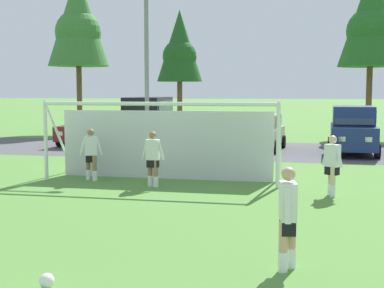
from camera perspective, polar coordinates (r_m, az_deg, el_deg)
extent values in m
plane|color=#518438|center=(17.42, 7.87, -3.78)|extent=(400.00, 400.00, 0.00)
cube|color=#4C4C51|center=(26.06, 9.37, -0.70)|extent=(52.00, 8.40, 0.01)
sphere|color=white|center=(8.23, -15.09, -13.77)|extent=(0.22, 0.22, 0.22)
sphere|color=black|center=(8.22, -15.09, -13.74)|extent=(0.08, 0.08, 0.08)
sphere|color=red|center=(8.20, -14.70, -13.83)|extent=(0.07, 0.07, 0.07)
cylinder|color=white|center=(15.83, 9.08, -0.27)|extent=(0.12, 0.12, 2.44)
cylinder|color=white|center=(17.79, -15.18, 0.24)|extent=(0.12, 0.12, 2.44)
cylinder|color=white|center=(16.36, -3.79, 4.25)|extent=(7.32, 0.14, 0.12)
cylinder|color=white|center=(16.72, 9.25, 0.45)|extent=(0.09, 1.94, 2.46)
cylinder|color=white|center=(18.58, -13.92, 0.86)|extent=(0.09, 1.94, 2.46)
cube|color=silver|center=(17.41, -2.86, -0.09)|extent=(6.95, 0.06, 2.20)
cylinder|color=#936B4C|center=(15.97, -3.84, -3.13)|extent=(0.14, 0.14, 0.80)
cylinder|color=#936B4C|center=(16.12, -4.44, -3.06)|extent=(0.14, 0.14, 0.80)
cylinder|color=white|center=(16.01, -3.84, -3.98)|extent=(0.15, 0.15, 0.32)
cylinder|color=white|center=(16.15, -4.44, -3.90)|extent=(0.15, 0.15, 0.32)
cube|color=black|center=(16.00, -4.15, -1.96)|extent=(0.35, 0.23, 0.28)
cube|color=silver|center=(15.95, -4.16, -0.61)|extent=(0.39, 0.25, 0.60)
sphere|color=#936B4C|center=(15.91, -4.17, 0.93)|extent=(0.22, 0.22, 0.22)
cylinder|color=silver|center=(15.85, -3.33, -0.71)|extent=(0.23, 0.10, 0.55)
cylinder|color=silver|center=(16.06, -4.99, -0.64)|extent=(0.23, 0.10, 0.55)
cylinder|color=beige|center=(14.91, 14.63, -3.92)|extent=(0.14, 0.14, 0.80)
cylinder|color=beige|center=(15.17, 14.43, -3.75)|extent=(0.14, 0.14, 0.80)
cylinder|color=white|center=(14.95, 14.61, -4.82)|extent=(0.15, 0.15, 0.32)
cylinder|color=white|center=(15.21, 14.41, -4.65)|extent=(0.15, 0.15, 0.32)
cube|color=black|center=(14.99, 14.56, -2.63)|extent=(0.40, 0.39, 0.28)
cube|color=white|center=(14.95, 14.60, -1.19)|extent=(0.45, 0.43, 0.60)
sphere|color=beige|center=(14.90, 14.64, 0.46)|extent=(0.22, 0.22, 0.22)
cylinder|color=white|center=(14.77, 15.27, -1.36)|extent=(0.23, 0.21, 0.55)
cylinder|color=white|center=(15.13, 13.93, -1.17)|extent=(0.23, 0.21, 0.55)
cylinder|color=#936B4C|center=(17.34, -10.25, -2.52)|extent=(0.14, 0.14, 0.80)
cylinder|color=#936B4C|center=(17.55, -10.90, -2.43)|extent=(0.14, 0.14, 0.80)
cylinder|color=white|center=(17.38, -10.23, -3.30)|extent=(0.15, 0.15, 0.32)
cylinder|color=white|center=(17.58, -10.88, -3.21)|extent=(0.15, 0.15, 0.32)
cube|color=black|center=(17.40, -10.59, -1.43)|extent=(0.40, 0.33, 0.28)
cube|color=white|center=(17.36, -10.62, -0.19)|extent=(0.44, 0.37, 0.60)
sphere|color=#936B4C|center=(17.33, -10.64, 1.23)|extent=(0.22, 0.22, 0.22)
cylinder|color=white|center=(17.32, -9.79, -0.25)|extent=(0.25, 0.17, 0.55)
cylinder|color=white|center=(17.41, -11.44, -0.25)|extent=(0.25, 0.17, 0.55)
cylinder|color=tan|center=(8.66, 9.58, -10.66)|extent=(0.14, 0.14, 0.80)
cylinder|color=tan|center=(8.87, 10.44, -10.28)|extent=(0.14, 0.14, 0.80)
cylinder|color=white|center=(8.73, 9.56, -12.17)|extent=(0.15, 0.15, 0.32)
cylinder|color=white|center=(8.94, 10.41, -11.76)|extent=(0.15, 0.15, 0.32)
cube|color=black|center=(8.68, 10.05, -8.43)|extent=(0.28, 0.37, 0.28)
cube|color=silver|center=(8.60, 10.10, -5.97)|extent=(0.30, 0.42, 0.60)
sphere|color=tan|center=(8.52, 10.15, -3.14)|extent=(0.22, 0.22, 0.22)
cylinder|color=silver|center=(8.35, 10.06, -6.45)|extent=(0.13, 0.24, 0.55)
cylinder|color=silver|center=(8.85, 10.13, -5.78)|extent=(0.13, 0.24, 0.55)
cube|color=maroon|center=(29.05, -11.00, 1.29)|extent=(1.89, 4.24, 0.76)
cube|color=maroon|center=(29.15, -10.90, 2.68)|extent=(1.70, 2.14, 0.64)
cube|color=#28384C|center=(28.27, -11.71, 2.54)|extent=(1.54, 0.35, 0.55)
cube|color=#28384C|center=(28.81, -9.38, 2.67)|extent=(0.08, 1.79, 0.45)
cube|color=white|center=(26.98, -11.86, 1.06)|extent=(0.28, 0.09, 0.20)
cube|color=white|center=(27.42, -13.73, 1.09)|extent=(0.28, 0.09, 0.20)
cube|color=#B21414|center=(30.74, -8.56, 1.65)|extent=(0.28, 0.09, 0.20)
cube|color=#B21414|center=(31.13, -10.25, 1.67)|extent=(0.28, 0.09, 0.20)
cylinder|color=black|center=(27.53, -10.40, 0.27)|extent=(0.25, 0.65, 0.64)
cylinder|color=black|center=(28.31, -13.73, 0.35)|extent=(0.25, 0.65, 0.64)
cylinder|color=black|center=(29.92, -8.38, 0.72)|extent=(0.25, 0.65, 0.64)
cylinder|color=black|center=(30.64, -11.50, 0.78)|extent=(0.25, 0.65, 0.64)
cube|color=black|center=(28.10, -4.69, 1.58)|extent=(2.27, 4.92, 1.10)
cube|color=black|center=(28.25, -4.61, 3.83)|extent=(2.07, 4.21, 1.10)
cube|color=#28384C|center=(26.33, -5.59, 3.65)|extent=(1.69, 0.57, 0.91)
cube|color=#28384C|center=(28.05, -2.80, 3.83)|extent=(0.27, 3.48, 0.77)
cube|color=white|center=(25.69, -4.72, 1.31)|extent=(0.28, 0.10, 0.20)
cube|color=white|center=(25.95, -7.04, 1.34)|extent=(0.28, 0.10, 0.20)
cube|color=#B21414|center=(30.29, -2.68, 1.97)|extent=(0.28, 0.10, 0.20)
cube|color=#B21414|center=(30.52, -4.66, 1.98)|extent=(0.28, 0.10, 0.20)
cylinder|color=black|center=(26.49, -3.35, 0.15)|extent=(0.28, 0.65, 0.64)
cylinder|color=black|center=(26.96, -7.43, 0.21)|extent=(0.28, 0.65, 0.64)
cylinder|color=black|center=(29.40, -2.16, 0.69)|extent=(0.28, 0.65, 0.64)
cylinder|color=black|center=(29.82, -5.86, 0.73)|extent=(0.28, 0.65, 0.64)
cube|color=#B2B2BC|center=(26.98, 1.85, 1.06)|extent=(1.89, 4.24, 0.76)
cube|color=#B2B2BC|center=(27.08, 1.92, 2.56)|extent=(1.70, 2.14, 0.64)
cube|color=#28384C|center=(26.13, 1.49, 2.41)|extent=(1.54, 0.35, 0.55)
cube|color=#28384C|center=(26.93, 3.67, 2.54)|extent=(0.08, 1.79, 0.45)
cube|color=white|center=(24.87, 2.01, 0.80)|extent=(0.28, 0.09, 0.20)
cube|color=white|center=(25.08, -0.21, 0.84)|extent=(0.28, 0.09, 0.20)
cube|color=#B21414|center=(28.90, 3.65, 1.45)|extent=(0.28, 0.09, 0.20)
cube|color=#B21414|center=(29.09, 1.73, 1.49)|extent=(0.28, 0.09, 0.20)
cylinder|color=black|center=(25.57, 3.23, -0.04)|extent=(0.25, 0.65, 0.64)
cylinder|color=black|center=(25.95, -0.68, 0.05)|extent=(0.25, 0.65, 0.64)
cylinder|color=black|center=(28.12, 4.19, 0.46)|extent=(0.25, 0.65, 0.64)
cylinder|color=black|center=(28.47, 0.61, 0.53)|extent=(0.25, 0.65, 0.64)
cube|color=tan|center=(26.11, 7.27, 0.87)|extent=(2.11, 4.32, 0.76)
cube|color=tan|center=(26.21, 7.34, 2.42)|extent=(1.81, 2.22, 0.64)
cube|color=#28384C|center=(25.26, 6.98, 2.27)|extent=(1.55, 0.43, 0.55)
cube|color=#28384C|center=(26.09, 9.15, 2.38)|extent=(0.17, 1.78, 0.45)
cube|color=white|center=(24.00, 7.64, 0.58)|extent=(0.29, 0.10, 0.20)
cube|color=white|center=(24.17, 5.32, 0.64)|extent=(0.29, 0.10, 0.20)
cube|color=#B21414|center=(28.06, 8.95, 1.28)|extent=(0.29, 0.10, 0.20)
cube|color=#B21414|center=(28.21, 6.95, 1.32)|extent=(0.29, 0.10, 0.20)
cylinder|color=black|center=(24.73, 8.83, -0.29)|extent=(0.29, 0.66, 0.64)
cylinder|color=black|center=(25.03, 4.74, -0.17)|extent=(0.29, 0.66, 0.64)
cylinder|color=black|center=(27.30, 9.56, 0.24)|extent=(0.29, 0.66, 0.64)
cylinder|color=black|center=(27.57, 5.85, 0.34)|extent=(0.29, 0.66, 0.64)
cube|color=navy|center=(25.28, 16.59, 0.81)|extent=(2.03, 4.65, 1.00)
cube|color=navy|center=(25.43, 16.63, 2.91)|extent=(1.84, 3.05, 0.84)
cube|color=#28384C|center=(24.01, 16.78, 2.72)|extent=(1.63, 0.43, 0.71)
cube|color=#28384C|center=(25.48, 18.62, 2.86)|extent=(0.12, 2.55, 0.59)
cube|color=white|center=(23.06, 18.14, 0.45)|extent=(0.28, 0.09, 0.20)
cube|color=white|center=(23.01, 15.54, 0.52)|extent=(0.28, 0.09, 0.20)
cube|color=#B21414|center=(27.56, 17.47, 1.26)|extent=(0.28, 0.09, 0.20)
cube|color=#B21414|center=(27.51, 15.30, 1.31)|extent=(0.28, 0.09, 0.20)
cylinder|color=black|center=(23.97, 18.98, -0.71)|extent=(0.26, 0.65, 0.64)
cylinder|color=black|center=(23.88, 14.43, -0.61)|extent=(0.26, 0.65, 0.64)
cylinder|color=black|center=(26.80, 18.46, -0.06)|extent=(0.26, 0.65, 0.64)
cylinder|color=black|center=(26.72, 14.39, 0.03)|extent=(0.26, 0.65, 0.64)
cylinder|color=brown|center=(37.62, -11.79, 4.61)|extent=(0.36, 0.36, 4.54)
cone|color=#387533|center=(37.93, -11.95, 12.86)|extent=(4.09, 4.09, 6.36)
sphere|color=#387533|center=(37.82, -11.92, 11.43)|extent=(3.06, 3.06, 3.06)
cylinder|color=brown|center=(37.99, -1.30, 3.96)|extent=(0.36, 0.36, 3.52)
cone|color=#1E511E|center=(38.11, -1.32, 10.33)|extent=(3.17, 3.17, 4.93)
sphere|color=#1E511E|center=(38.05, -1.31, 9.22)|extent=(2.38, 2.38, 2.38)
cylinder|color=brown|center=(34.98, 18.15, 4.23)|extent=(0.36, 0.36, 4.34)
cone|color=#236023|center=(35.27, 18.41, 12.72)|extent=(3.91, 3.91, 6.08)
sphere|color=#236023|center=(35.17, 18.36, 11.25)|extent=(2.93, 2.93, 2.93)
cylinder|color=slate|center=(22.74, -4.81, 8.42)|extent=(0.18, 0.18, 7.91)
cylinder|color=slate|center=(22.86, -4.73, -1.15)|extent=(0.32, 0.32, 0.30)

